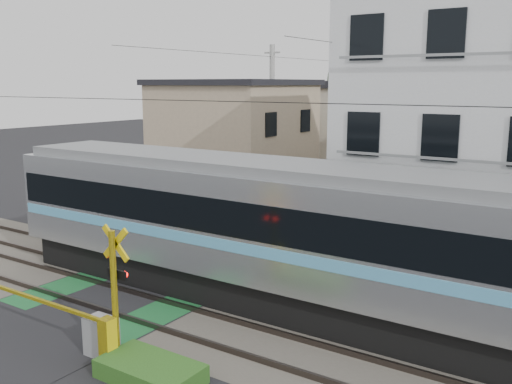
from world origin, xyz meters
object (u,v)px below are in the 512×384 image
Objects in this scene: crossing_signal_far at (158,228)px; apartment_block at (511,126)px; crossing_signal_near at (102,328)px; pedestrian at (459,151)px.

apartment_block is (11.09, 5.84, 3.94)m from crossing_signal_far.
crossing_signal_far is 13.14m from apartment_block.
crossing_signal_near is 2.68× the size of pedestrian.
pedestrian is at bearing 107.64° from apartment_block.
apartment_block reaches higher than crossing_signal_near.
apartment_block is at bearing 27.78° from crossing_signal_far.
crossing_signal_far is at bearing -152.22° from apartment_block.
crossing_signal_far is at bearing 77.28° from pedestrian.
pedestrian is at bearing 83.73° from crossing_signal_far.
crossing_signal_near is 37.60m from pedestrian.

